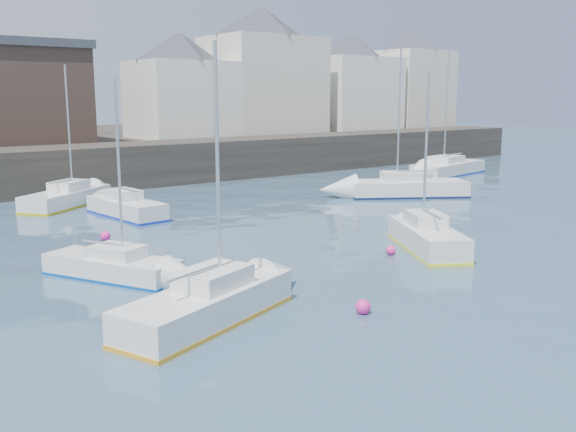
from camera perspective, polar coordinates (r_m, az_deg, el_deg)
water at (r=19.35m, az=22.50°, el=-9.64°), size 220.00×220.00×0.00m
quay_wall at (r=46.91m, az=-17.41°, el=4.14°), size 90.00×5.00×3.00m
land_strip at (r=64.05m, az=-23.03°, el=5.32°), size 90.00×32.00×2.80m
bldg_east_a at (r=62.31m, az=-2.25°, el=12.85°), size 13.36×13.36×11.80m
bldg_east_b at (r=68.85m, az=5.66°, el=11.82°), size 11.88×11.88×9.95m
bldg_east_c at (r=75.29m, az=10.79°, el=11.96°), size 11.14×11.14×10.95m
bldg_east_d at (r=57.10m, az=-9.48°, el=11.46°), size 11.14×11.14×8.95m
sailboat_a at (r=18.78m, az=-7.13°, el=-7.70°), size 6.40×3.94×7.93m
sailboat_b at (r=23.87m, az=-15.30°, el=-4.30°), size 3.81×5.40×6.70m
sailboat_c at (r=27.77m, az=12.24°, el=-1.80°), size 4.39×5.77×7.41m
sailboat_d at (r=42.18m, az=10.56°, el=2.51°), size 7.67×6.02×9.60m
sailboat_f at (r=35.67m, az=-14.20°, el=0.79°), size 2.39×5.87×7.43m
sailboat_g at (r=54.43m, az=14.05°, el=4.17°), size 8.36×3.93×10.17m
sailboat_h at (r=40.02m, az=-19.06°, el=1.59°), size 6.34×5.39×8.19m
buoy_near at (r=19.61m, az=6.67°, el=-8.60°), size 0.46×0.46×0.46m
buoy_mid at (r=26.73m, az=9.11°, el=-3.42°), size 0.41×0.41×0.41m
buoy_far at (r=30.12m, az=-15.90°, el=-2.10°), size 0.46×0.46×0.46m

